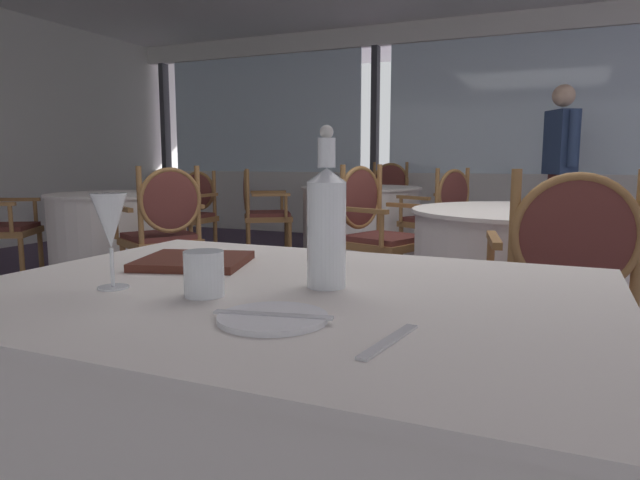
# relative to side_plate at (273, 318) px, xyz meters

# --- Properties ---
(ground_plane) EXTENTS (14.99, 14.99, 0.00)m
(ground_plane) POSITION_rel_side_plate_xyz_m (-0.18, 2.02, -0.75)
(ground_plane) COLOR #47384C
(window_wall_far) EXTENTS (10.77, 0.14, 2.72)m
(window_wall_far) POSITION_rel_side_plate_xyz_m (-0.18, 6.35, 0.34)
(window_wall_far) COLOR silver
(window_wall_far) RESTS_ON ground_plane
(foreground_table) EXTENTS (1.33, 1.00, 0.74)m
(foreground_table) POSITION_rel_side_plate_xyz_m (-0.09, 0.23, -0.38)
(foreground_table) COLOR white
(foreground_table) RESTS_ON ground_plane
(side_plate) EXTENTS (0.19, 0.19, 0.01)m
(side_plate) POSITION_rel_side_plate_xyz_m (0.00, 0.00, 0.00)
(side_plate) COLOR white
(side_plate) RESTS_ON foreground_table
(butter_knife) EXTENTS (0.20, 0.06, 0.00)m
(butter_knife) POSITION_rel_side_plate_xyz_m (0.00, 0.00, 0.01)
(butter_knife) COLOR silver
(butter_knife) RESTS_ON foreground_table
(dinner_fork) EXTENTS (0.04, 0.18, 0.00)m
(dinner_fork) POSITION_rel_side_plate_xyz_m (0.21, -0.03, -0.00)
(dinner_fork) COLOR silver
(dinner_fork) RESTS_ON foreground_table
(water_bottle) EXTENTS (0.08, 0.08, 0.34)m
(water_bottle) POSITION_rel_side_plate_xyz_m (-0.02, 0.27, 0.13)
(water_bottle) COLOR white
(water_bottle) RESTS_ON foreground_table
(wine_glass) EXTENTS (0.07, 0.07, 0.20)m
(wine_glass) POSITION_rel_side_plate_xyz_m (-0.42, 0.08, 0.13)
(wine_glass) COLOR white
(wine_glass) RESTS_ON foreground_table
(water_tumbler) EXTENTS (0.08, 0.08, 0.09)m
(water_tumbler) POSITION_rel_side_plate_xyz_m (-0.21, 0.10, 0.04)
(water_tumbler) COLOR white
(water_tumbler) RESTS_ON foreground_table
(menu_book) EXTENTS (0.32, 0.31, 0.02)m
(menu_book) POSITION_rel_side_plate_xyz_m (-0.43, 0.37, 0.01)
(menu_book) COLOR #512319
(menu_book) RESTS_ON foreground_table
(background_table_0) EXTENTS (1.23, 1.23, 0.74)m
(background_table_0) POSITION_rel_side_plate_xyz_m (-1.46, 4.62, -0.38)
(background_table_0) COLOR white
(background_table_0) RESTS_ON ground_plane
(dining_chair_0_0) EXTENTS (0.62, 0.65, 0.94)m
(dining_chair_0_0) POSITION_rel_side_plate_xyz_m (-0.54, 4.13, -0.19)
(dining_chair_0_0) COLOR olive
(dining_chair_0_0) RESTS_ON ground_plane
(dining_chair_0_1) EXTENTS (0.55, 0.48, 0.99)m
(dining_chair_0_1) POSITION_rel_side_plate_xyz_m (-1.49, 5.66, -0.17)
(dining_chair_0_1) COLOR olive
(dining_chair_0_1) RESTS_ON ground_plane
(dining_chair_0_2) EXTENTS (0.63, 0.65, 0.92)m
(dining_chair_0_2) POSITION_rel_side_plate_xyz_m (-2.34, 4.07, -0.20)
(dining_chair_0_2) COLOR olive
(dining_chair_0_2) RESTS_ON ground_plane
(background_table_2) EXTENTS (1.12, 1.12, 0.74)m
(background_table_2) POSITION_rel_side_plate_xyz_m (-2.92, 2.76, -0.38)
(background_table_2) COLOR white
(background_table_2) RESTS_ON ground_plane
(dining_chair_2_0) EXTENTS (0.54, 0.47, 0.91)m
(dining_chair_2_0) POSITION_rel_side_plate_xyz_m (-2.92, 3.74, -0.21)
(dining_chair_2_0) COLOR olive
(dining_chair_2_0) RESTS_ON ground_plane
(dining_chair_2_2) EXTENTS (0.63, 0.65, 0.97)m
(dining_chair_2_2) POSITION_rel_side_plate_xyz_m (-2.06, 2.27, -0.18)
(dining_chair_2_2) COLOR olive
(dining_chair_2_2) RESTS_ON ground_plane
(background_table_3) EXTENTS (1.27, 1.27, 0.74)m
(background_table_3) POSITION_rel_side_plate_xyz_m (0.27, 2.46, -0.38)
(background_table_3) COLOR white
(background_table_3) RESTS_ON ground_plane
(dining_chair_3_0) EXTENTS (0.59, 0.54, 0.98)m
(dining_chair_3_0) POSITION_rel_side_plate_xyz_m (0.46, 1.41, -0.17)
(dining_chair_3_0) COLOR olive
(dining_chair_3_0) RESTS_ON ground_plane
(dining_chair_3_2) EXTENTS (0.59, 0.63, 0.98)m
(dining_chair_3_2) POSITION_rel_side_plate_xyz_m (-0.73, 2.81, -0.17)
(dining_chair_3_2) COLOR olive
(dining_chair_3_2) RESTS_ON ground_plane
(diner_person_0) EXTENTS (0.35, 0.47, 1.77)m
(diner_person_0) POSITION_rel_side_plate_xyz_m (0.39, 5.53, 0.27)
(diner_person_0) COLOR brown
(diner_person_0) RESTS_ON ground_plane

